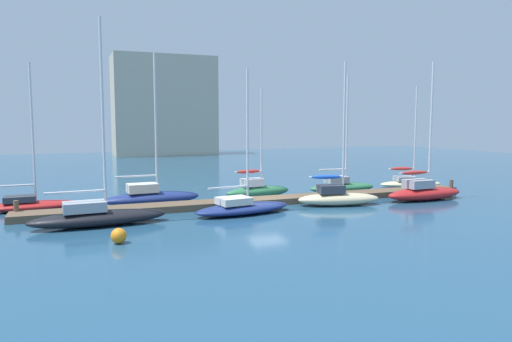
{
  "coord_description": "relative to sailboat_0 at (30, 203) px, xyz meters",
  "views": [
    {
      "loc": [
        -11.92,
        -28.25,
        5.38
      ],
      "look_at": [
        0.0,
        2.0,
        2.0
      ],
      "focal_mm": 32.86,
      "sensor_mm": 36.0,
      "label": 1
    }
  ],
  "objects": [
    {
      "name": "sailboat_1",
      "position": [
        3.66,
        -6.08,
        0.13
      ],
      "size": [
        7.1,
        2.26,
        10.7
      ],
      "rotation": [
        0.0,
        0.0,
        0.06
      ],
      "color": "black",
      "rests_on": "ground_plane"
    },
    {
      "name": "dock_pier",
      "position": [
        14.47,
        -3.19,
        -0.23
      ],
      "size": [
        30.71,
        1.83,
        0.41
      ],
      "primitive_type": "cube",
      "color": "brown",
      "rests_on": "ground_plane"
    },
    {
      "name": "sailboat_7",
      "position": [
        25.21,
        -5.78,
        0.18
      ],
      "size": [
        6.24,
        2.03,
        9.49
      ],
      "rotation": [
        0.0,
        0.0,
        0.03
      ],
      "color": "#B21E1E",
      "rests_on": "ground_plane"
    },
    {
      "name": "sailboat_4",
      "position": [
        14.81,
        -0.57,
        0.18
      ],
      "size": [
        5.15,
        1.87,
        7.86
      ],
      "rotation": [
        0.0,
        0.0,
        0.11
      ],
      "color": "#2D7047",
      "rests_on": "ground_plane"
    },
    {
      "name": "dock_piling_near_end",
      "position": [
        -0.49,
        -2.42,
        0.07
      ],
      "size": [
        0.28,
        0.28,
        1.02
      ],
      "primitive_type": "cylinder",
      "color": "brown",
      "rests_on": "ground_plane"
    },
    {
      "name": "sailboat_5",
      "position": [
        18.51,
        -5.4,
        0.16
      ],
      "size": [
        5.65,
        2.82,
        9.22
      ],
      "rotation": [
        0.0,
        0.0,
        -0.22
      ],
      "color": "beige",
      "rests_on": "ground_plane"
    },
    {
      "name": "harbor_building_distant",
      "position": [
        17.02,
        46.85,
        7.61
      ],
      "size": [
        16.35,
        8.16,
        16.11
      ],
      "primitive_type": "cube",
      "color": "#BCB299",
      "rests_on": "ground_plane"
    },
    {
      "name": "sailboat_8",
      "position": [
        28.62,
        -0.19,
        0.03
      ],
      "size": [
        5.54,
        2.91,
        8.34
      ],
      "rotation": [
        0.0,
        0.0,
        -0.23
      ],
      "color": "beige",
      "rests_on": "ground_plane"
    },
    {
      "name": "mooring_buoy_orange",
      "position": [
        4.34,
        -10.18,
        -0.09
      ],
      "size": [
        0.7,
        0.7,
        0.7
      ],
      "primitive_type": "sphere",
      "color": "orange",
      "rests_on": "ground_plane"
    },
    {
      "name": "sailboat_3",
      "position": [
        11.75,
        -5.83,
        0.01
      ],
      "size": [
        6.36,
        3.02,
        8.49
      ],
      "rotation": [
        0.0,
        0.0,
        0.16
      ],
      "color": "navy",
      "rests_on": "ground_plane"
    },
    {
      "name": "sailboat_2",
      "position": [
        7.25,
        -0.85,
        0.16
      ],
      "size": [
        6.42,
        2.21,
        9.79
      ],
      "rotation": [
        0.0,
        0.0,
        0.07
      ],
      "color": "navy",
      "rests_on": "ground_plane"
    },
    {
      "name": "dock_piling_far_end",
      "position": [
        29.42,
        -3.95,
        0.07
      ],
      "size": [
        0.28,
        0.28,
        1.02
      ],
      "primitive_type": "cylinder",
      "color": "brown",
      "rests_on": "ground_plane"
    },
    {
      "name": "sailboat_6",
      "position": [
        21.73,
        -0.74,
        0.11
      ],
      "size": [
        5.53,
        1.74,
        8.91
      ],
      "rotation": [
        0.0,
        0.0,
        -0.02
      ],
      "color": "#2D7047",
      "rests_on": "ground_plane"
    },
    {
      "name": "ground_plane",
      "position": [
        14.47,
        -3.19,
        -0.44
      ],
      "size": [
        120.0,
        120.0,
        0.0
      ],
      "primitive_type": "plane",
      "color": "navy"
    },
    {
      "name": "sailboat_0",
      "position": [
        0.0,
        0.0,
        0.0
      ],
      "size": [
        5.98,
        2.11,
        8.98
      ],
      "rotation": [
        0.0,
        0.0,
        0.04
      ],
      "color": "#B21E1E",
      "rests_on": "ground_plane"
    }
  ]
}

